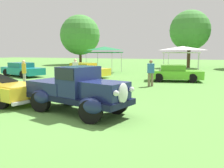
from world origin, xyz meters
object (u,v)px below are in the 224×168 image
at_px(spectator_near_truck, 76,70).
at_px(feature_pickup_truck, 77,89).
at_px(neighbor_convertible, 4,89).
at_px(canopy_tent_left_field, 104,49).
at_px(show_car_yellow, 84,70).
at_px(spectator_by_row, 151,72).
at_px(show_car_lime, 174,73).
at_px(canopy_tent_center_field, 182,49).
at_px(spectator_between_cars, 24,72).
at_px(show_car_teal, 22,70).

bearing_deg(spectator_near_truck, feature_pickup_truck, -59.64).
height_order(neighbor_convertible, canopy_tent_left_field, canopy_tent_left_field).
height_order(show_car_yellow, spectator_by_row, spectator_by_row).
distance_m(show_car_yellow, spectator_near_truck, 3.35).
height_order(spectator_by_row, canopy_tent_left_field, canopy_tent_left_field).
bearing_deg(spectator_near_truck, show_car_lime, 25.46).
bearing_deg(show_car_lime, spectator_near_truck, -154.54).
distance_m(spectator_near_truck, canopy_tent_center_field, 11.01).
distance_m(neighbor_convertible, spectator_near_truck, 7.19).
relative_size(show_car_yellow, spectator_between_cars, 2.72).
relative_size(show_car_lime, canopy_tent_center_field, 1.27).
relative_size(neighbor_convertible, spectator_between_cars, 2.59).
distance_m(show_car_lime, spectator_between_cars, 10.61).
bearing_deg(show_car_lime, feature_pickup_truck, -101.43).
bearing_deg(neighbor_convertible, spectator_between_cars, 120.68).
distance_m(spectator_near_truck, spectator_by_row, 5.56).
relative_size(feature_pickup_truck, canopy_tent_left_field, 1.41).
distance_m(feature_pickup_truck, spectator_between_cars, 7.70).
bearing_deg(show_car_lime, canopy_tent_center_field, 89.44).
relative_size(show_car_lime, canopy_tent_left_field, 1.35).
relative_size(spectator_between_cars, canopy_tent_left_field, 0.54).
xyz_separation_m(spectator_between_cars, spectator_by_row, (7.41, 3.05, 0.00)).
height_order(show_car_yellow, spectator_near_truck, spectator_near_truck).
bearing_deg(spectator_between_cars, canopy_tent_center_field, 54.13).
distance_m(neighbor_convertible, show_car_teal, 11.32).
distance_m(show_car_teal, canopy_tent_center_field, 14.97).
bearing_deg(show_car_lime, show_car_teal, -173.87).
distance_m(show_car_teal, show_car_yellow, 5.71).
relative_size(feature_pickup_truck, spectator_near_truck, 2.60).
xyz_separation_m(show_car_yellow, canopy_tent_left_field, (-0.10, 4.65, 1.82)).
distance_m(spectator_by_row, canopy_tent_center_field, 8.97).
xyz_separation_m(spectator_between_cars, canopy_tent_center_field, (8.54, 11.82, 1.51)).
bearing_deg(canopy_tent_center_field, show_car_teal, -152.49).
distance_m(show_car_yellow, show_car_lime, 7.60).
bearing_deg(feature_pickup_truck, show_car_teal, 139.45).
height_order(neighbor_convertible, spectator_by_row, spectator_by_row).
xyz_separation_m(spectator_near_truck, canopy_tent_center_field, (6.69, 8.61, 1.51)).
height_order(feature_pickup_truck, show_car_lime, feature_pickup_truck).
bearing_deg(show_car_lime, spectator_by_row, -108.08).
height_order(spectator_near_truck, spectator_by_row, same).
distance_m(feature_pickup_truck, spectator_by_row, 7.54).
distance_m(show_car_lime, spectator_near_truck, 7.36).
xyz_separation_m(show_car_teal, canopy_tent_center_field, (13.18, 6.86, 1.82)).
xyz_separation_m(feature_pickup_truck, canopy_tent_center_field, (2.23, 16.23, 1.56)).
xyz_separation_m(show_car_teal, show_car_yellow, (5.52, 1.44, -0.00)).
height_order(feature_pickup_truck, spectator_between_cars, feature_pickup_truck).
bearing_deg(spectator_by_row, spectator_between_cars, -157.62).
distance_m(show_car_teal, spectator_between_cars, 6.79).
xyz_separation_m(neighbor_convertible, spectator_between_cars, (-2.35, 3.96, 0.34)).
distance_m(show_car_teal, show_car_lime, 13.20).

